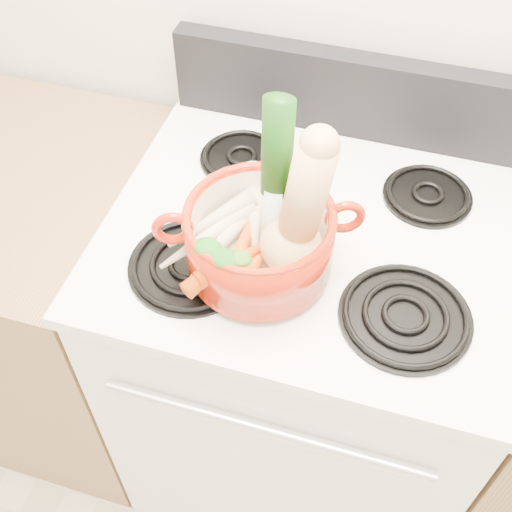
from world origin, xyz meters
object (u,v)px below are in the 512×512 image
(stove_body, at_px, (302,362))
(dutch_oven, at_px, (259,240))
(squash, at_px, (300,210))
(leek, at_px, (276,180))

(stove_body, xyz_separation_m, dutch_oven, (-0.07, -0.13, 0.57))
(squash, relative_size, leek, 0.86)
(stove_body, height_order, leek, leek)
(dutch_oven, height_order, squash, squash)
(squash, xyz_separation_m, leek, (-0.05, 0.03, 0.02))
(squash, bearing_deg, dutch_oven, -173.85)
(stove_body, xyz_separation_m, leek, (-0.05, -0.11, 0.69))
(dutch_oven, xyz_separation_m, squash, (0.07, -0.01, 0.10))
(stove_body, height_order, dutch_oven, dutch_oven)
(dutch_oven, distance_m, squash, 0.12)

